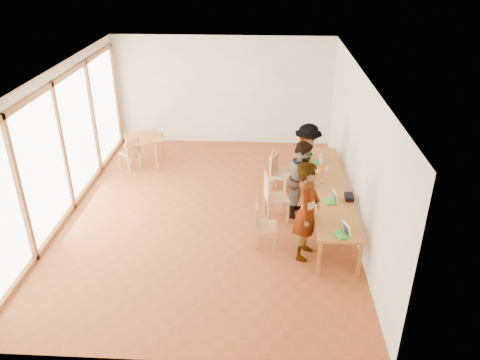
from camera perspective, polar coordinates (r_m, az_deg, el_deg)
name	(u,v)px	position (r m, az deg, el deg)	size (l,w,h in m)	color
ground	(208,212)	(10.09, -3.91, -3.95)	(8.00, 8.00, 0.00)	#974724
wall_back	(223,91)	(13.15, -2.08, 10.79)	(6.00, 0.10, 3.00)	white
wall_front	(167,275)	(5.99, -8.86, -11.39)	(6.00, 0.10, 3.00)	white
wall_right	(357,151)	(9.52, 14.07, 3.40)	(0.10, 8.00, 3.00)	white
window_wall	(61,145)	(10.20, -20.97, 4.01)	(0.10, 8.00, 3.00)	white
ceiling	(203,73)	(8.92, -4.53, 12.90)	(6.00, 8.00, 0.04)	white
communal_table	(328,188)	(9.72, 10.71, -0.94)	(0.80, 4.00, 0.75)	#A16923
side_table	(144,140)	(12.24, -11.66, 4.84)	(0.90, 0.90, 0.75)	#A16923
chair_near	(261,221)	(8.79, 2.58, -4.97)	(0.40, 0.40, 0.46)	tan
chair_mid	(272,193)	(9.58, 3.90, -1.55)	(0.55, 0.55, 0.53)	tan
chair_far	(278,170)	(10.73, 4.61, 1.28)	(0.54, 0.54, 0.47)	tan
chair_empty	(276,166)	(10.96, 4.36, 1.76)	(0.47, 0.47, 0.45)	tan
chair_spare	(131,150)	(12.06, -13.13, 3.63)	(0.57, 0.57, 0.46)	tan
person_near	(307,211)	(8.37, 8.17, -3.76)	(0.69, 0.45, 1.88)	gray
person_mid	(303,178)	(9.76, 7.66, 0.20)	(0.80, 0.62, 1.64)	gray
person_far	(307,159)	(10.66, 8.14, 2.58)	(1.06, 0.61, 1.64)	gray
laptop_near	(344,232)	(8.15, 12.56, -6.19)	(0.30, 0.31, 0.22)	green
laptop_mid	(333,199)	(9.09, 11.25, -2.30)	(0.26, 0.29, 0.22)	green
laptop_far	(319,161)	(10.65, 9.57, 2.35)	(0.25, 0.27, 0.19)	green
yellow_mug	(320,171)	(10.18, 9.78, 1.07)	(0.11, 0.11, 0.09)	orange
green_bottle	(310,154)	(10.73, 8.48, 3.13)	(0.07, 0.07, 0.28)	#1F8141
clear_glass	(327,169)	(10.32, 10.55, 1.37)	(0.07, 0.07, 0.09)	silver
condiment_cup	(319,171)	(10.21, 9.55, 1.08)	(0.08, 0.08, 0.06)	white
pink_phone	(322,181)	(9.84, 9.99, -0.15)	(0.05, 0.10, 0.01)	#F75A98
black_pouch	(349,197)	(9.27, 13.17, -2.03)	(0.16, 0.26, 0.09)	black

